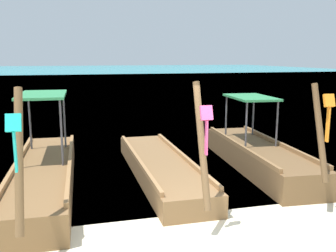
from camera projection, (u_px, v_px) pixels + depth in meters
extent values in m
plane|color=beige|center=(224.00, 250.00, 5.93)|extent=(120.00, 120.00, 0.00)
plane|color=teal|center=(82.00, 74.00, 64.39)|extent=(120.00, 120.00, 0.00)
cube|color=brown|center=(44.00, 177.00, 8.60)|extent=(1.41, 5.94, 0.58)
cube|color=#996C3F|center=(16.00, 164.00, 8.40)|extent=(0.23, 5.44, 0.10)
cube|color=#996C3F|center=(70.00, 161.00, 8.66)|extent=(0.23, 5.44, 0.10)
cylinder|color=brown|center=(19.00, 160.00, 5.31)|extent=(0.14, 0.88, 2.01)
cube|color=#1ECCBC|center=(13.00, 123.00, 5.00)|extent=(0.20, 0.15, 0.25)
cube|color=#1ECCBC|center=(15.00, 152.00, 5.05)|extent=(0.03, 0.08, 0.55)
cylinder|color=#4C4C51|center=(20.00, 135.00, 8.17)|extent=(0.05, 0.05, 1.48)
cylinder|color=#4C4C51|center=(61.00, 133.00, 8.36)|extent=(0.05, 0.05, 1.48)
cylinder|color=#4C4C51|center=(30.00, 121.00, 9.87)|extent=(0.05, 0.05, 1.48)
cylinder|color=#4C4C51|center=(64.00, 120.00, 10.06)|extent=(0.05, 0.05, 1.48)
cube|color=#2D844C|center=(42.00, 95.00, 8.98)|extent=(1.11, 2.00, 0.06)
cube|color=brown|center=(160.00, 168.00, 9.50)|extent=(1.27, 5.57, 0.46)
cube|color=#9F7246|center=(137.00, 159.00, 9.30)|extent=(0.10, 5.12, 0.10)
cube|color=#9F7246|center=(183.00, 156.00, 9.60)|extent=(0.10, 5.12, 0.10)
cylinder|color=brown|center=(202.00, 145.00, 6.44)|extent=(0.12, 0.81, 2.13)
cube|color=#F24C8C|center=(206.00, 113.00, 6.15)|extent=(0.20, 0.13, 0.25)
cube|color=#F24C8C|center=(206.00, 138.00, 6.21)|extent=(0.03, 0.08, 0.58)
cube|color=brown|center=(258.00, 157.00, 10.17)|extent=(1.57, 5.22, 0.63)
cube|color=brown|center=(238.00, 145.00, 9.99)|extent=(0.39, 4.73, 0.10)
cube|color=brown|center=(279.00, 143.00, 10.21)|extent=(0.39, 4.73, 0.10)
cylinder|color=brown|center=(320.00, 132.00, 7.31)|extent=(0.17, 0.72, 1.87)
cube|color=orange|center=(329.00, 100.00, 6.99)|extent=(0.21, 0.15, 0.25)
cube|color=orange|center=(328.00, 125.00, 7.05)|extent=(0.04, 0.08, 0.66)
cylinder|color=#4C4C51|center=(246.00, 125.00, 9.79)|extent=(0.05, 0.05, 1.21)
cylinder|color=#4C4C51|center=(277.00, 124.00, 9.95)|extent=(0.05, 0.05, 1.21)
cylinder|color=#4C4C51|center=(226.00, 116.00, 11.29)|extent=(0.05, 0.05, 1.21)
cylinder|color=#4C4C51|center=(253.00, 115.00, 11.45)|extent=(0.05, 0.05, 1.21)
cube|color=#2D844C|center=(251.00, 97.00, 10.50)|extent=(1.16, 1.81, 0.06)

